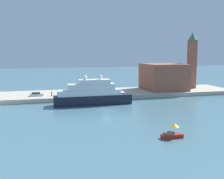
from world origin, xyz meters
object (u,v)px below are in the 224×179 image
at_px(small_motorboat, 172,133).
at_px(parked_car, 36,94).
at_px(bell_tower, 192,58).
at_px(mooring_bollard, 111,94).
at_px(harbor_building, 163,77).
at_px(person_figure, 52,94).
at_px(large_yacht, 92,95).

relative_size(small_motorboat, parked_car, 0.95).
relative_size(bell_tower, mooring_bollard, 34.37).
bearing_deg(harbor_building, person_figure, -172.85).
bearing_deg(harbor_building, large_yacht, -152.81).
xyz_separation_m(harbor_building, mooring_bollard, (-23.61, -9.08, -4.69)).
xyz_separation_m(small_motorboat, mooring_bollard, (-0.52, 44.33, 0.70)).
height_order(harbor_building, parked_car, harbor_building).
xyz_separation_m(small_motorboat, harbor_building, (23.09, 53.41, 5.40)).
bearing_deg(parked_car, person_figure, -17.05).
height_order(large_yacht, parked_car, large_yacht).
relative_size(parked_car, mooring_bollard, 6.91).
distance_m(small_motorboat, bell_tower, 66.22).
relative_size(large_yacht, person_figure, 14.99).
height_order(parked_car, mooring_bollard, parked_car).
bearing_deg(person_figure, mooring_bollard, -10.73).
bearing_deg(small_motorboat, person_figure, 112.57).
bearing_deg(mooring_bollard, large_yacht, -137.95).
distance_m(large_yacht, mooring_bollard, 10.67).
xyz_separation_m(parked_car, mooring_bollard, (24.37, -5.20, -0.21)).
bearing_deg(large_yacht, bell_tower, 21.15).
distance_m(harbor_building, bell_tower, 14.50).
bearing_deg(bell_tower, mooring_bollard, -164.61).
xyz_separation_m(large_yacht, parked_car, (-16.51, 12.28, -1.16)).
bearing_deg(harbor_building, bell_tower, 4.13).
height_order(bell_tower, parked_car, bell_tower).
relative_size(large_yacht, harbor_building, 1.50).
relative_size(small_motorboat, bell_tower, 0.19).
bearing_deg(parked_car, harbor_building, 4.63).
bearing_deg(parked_car, bell_tower, 4.53).
distance_m(harbor_building, mooring_bollard, 25.73).
relative_size(large_yacht, small_motorboat, 5.64).
xyz_separation_m(large_yacht, harbor_building, (31.47, 16.16, 3.32)).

